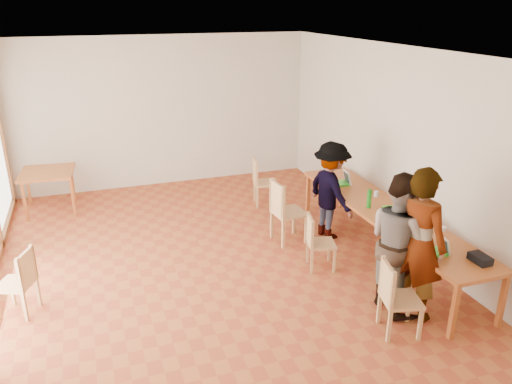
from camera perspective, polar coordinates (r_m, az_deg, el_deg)
ground at (r=7.14m, az=-4.71°, el=-9.28°), size 8.00×8.00×0.00m
wall_back at (r=10.31m, az=-10.67°, el=8.94°), size 6.00×0.10×3.00m
wall_front at (r=3.23m, az=13.86°, el=-19.91°), size 6.00×0.10×3.00m
wall_right at (r=7.76m, az=16.96°, el=4.45°), size 0.10×8.00×3.00m
ceiling at (r=6.20m, az=-5.56°, el=15.64°), size 6.00×8.00×0.04m
communal_table at (r=7.49m, az=14.65°, el=-2.40°), size 0.80×4.00×0.75m
side_table at (r=9.68m, az=-22.74°, el=1.75°), size 0.90×0.90×0.75m
chair_near at (r=5.91m, az=15.49°, el=-10.84°), size 0.50×0.50×0.47m
chair_mid at (r=7.08m, az=6.84°, el=-5.11°), size 0.45×0.45×0.43m
chair_far at (r=7.75m, az=3.13°, el=-1.56°), size 0.51×0.51×0.54m
chair_empty at (r=9.22m, az=0.49°, el=1.75°), size 0.49×0.49×0.48m
chair_spare at (r=6.66m, az=-25.26°, el=-8.67°), size 0.51×0.51×0.45m
person_near at (r=6.13m, az=18.05°, el=-5.66°), size 0.69×0.81×1.89m
person_mid at (r=6.26m, az=16.05°, el=-5.53°), size 0.68×0.86×1.76m
person_far at (r=7.96m, az=8.55°, el=0.16°), size 0.72×1.09×1.58m
laptop_near at (r=6.44m, az=20.40°, el=-6.04°), size 0.24×0.26×0.20m
laptop_mid at (r=7.46m, az=15.53°, el=-1.65°), size 0.31×0.33×0.23m
laptop_far at (r=8.39m, az=10.05°, el=1.33°), size 0.26×0.29×0.23m
yellow_mug at (r=7.14m, az=18.98°, el=-3.20°), size 0.17×0.17×0.11m
green_bottle at (r=7.46m, az=12.81°, el=-0.75°), size 0.07×0.07×0.28m
clear_glass at (r=7.95m, az=13.57°, el=-0.18°), size 0.07×0.07×0.09m
condiment_cup at (r=7.04m, az=20.60°, el=-3.97°), size 0.08×0.08×0.06m
pink_phone at (r=6.78m, az=15.76°, el=-4.53°), size 0.05×0.10×0.01m
black_pouch at (r=6.38m, az=24.24°, el=-6.97°), size 0.16×0.26×0.09m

